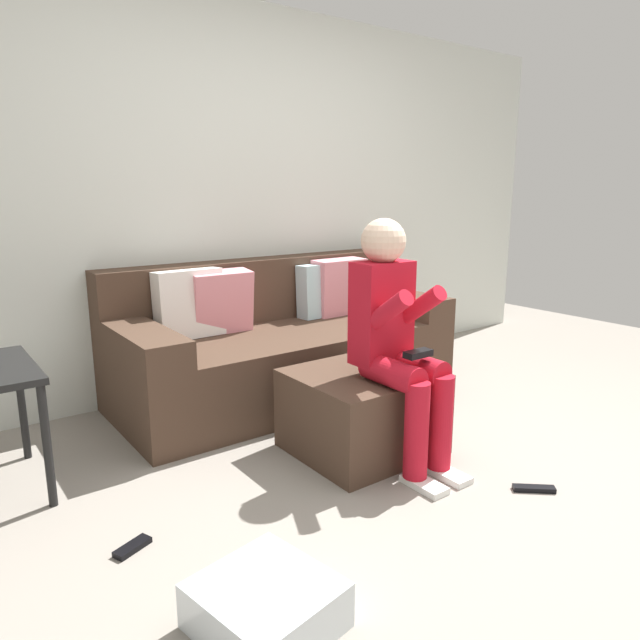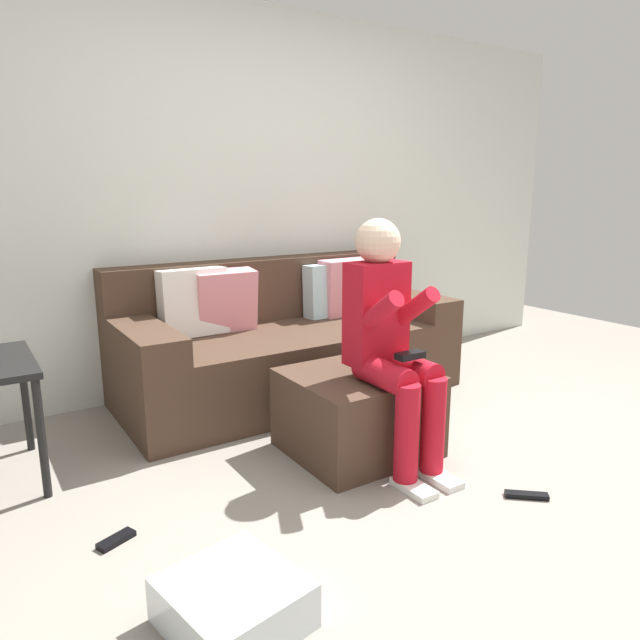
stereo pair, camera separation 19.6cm
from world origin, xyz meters
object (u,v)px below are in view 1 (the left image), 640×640
person_seated (397,335)px  remote_under_side_table (133,547)px  storage_bin (266,606)px  ottoman (362,411)px  couch_sectional (281,344)px  remote_near_ottoman (534,489)px  remote_by_storage_bin (289,576)px

person_seated → remote_under_side_table: (-1.29, 0.04, -0.63)m
storage_bin → ottoman: bearing=36.6°
couch_sectional → storage_bin: couch_sectional is taller
couch_sectional → storage_bin: 2.12m
storage_bin → remote_near_ottoman: size_ratio=2.13×
remote_near_ottoman → remote_under_side_table: bearing=-160.9°
remote_near_ottoman → ottoman: bearing=154.4°
person_seated → storage_bin: 1.37m
storage_bin → remote_by_storage_bin: 0.24m
person_seated → remote_near_ottoman: person_seated is taller
ottoman → storage_bin: ottoman is taller
storage_bin → remote_by_storage_bin: size_ratio=2.49×
ottoman → remote_by_storage_bin: bearing=-143.9°
couch_sectional → person_seated: 1.20m
person_seated → ottoman: bearing=103.8°
storage_bin → remote_by_storage_bin: (0.18, 0.14, -0.06)m
couch_sectional → remote_under_side_table: bearing=-141.0°
storage_bin → remote_under_side_table: size_ratio=2.70×
couch_sectional → ottoman: size_ratio=3.19×
ottoman → remote_under_side_table: 1.27m
remote_near_ottoman → remote_under_side_table: size_ratio=1.27×
couch_sectional → remote_under_side_table: 1.80m
person_seated → remote_near_ottoman: size_ratio=6.46×
remote_near_ottoman → remote_by_storage_bin: size_ratio=1.16×
person_seated → storage_bin: (-1.09, -0.59, -0.57)m
remote_by_storage_bin → storage_bin: bearing=-142.2°
remote_under_side_table → couch_sectional: bearing=17.1°
ottoman → remote_near_ottoman: 0.88m
remote_near_ottoman → couch_sectional: bearing=137.9°
ottoman → remote_under_side_table: ottoman is taller
person_seated → remote_by_storage_bin: bearing=-153.9°
ottoman → storage_bin: size_ratio=1.72×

